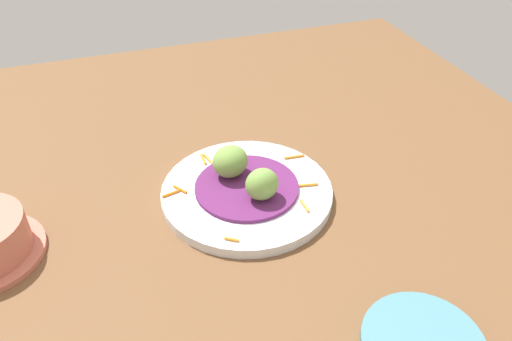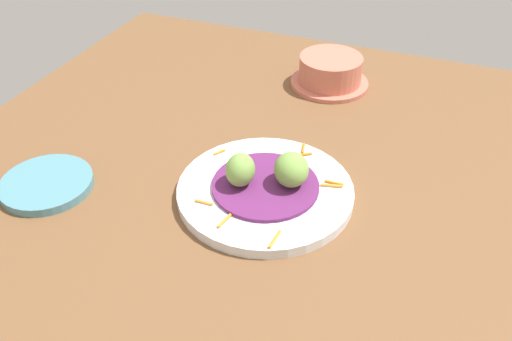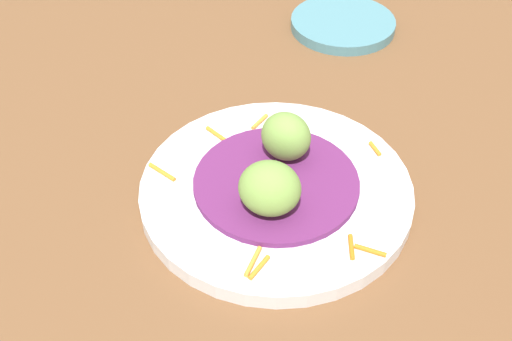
% 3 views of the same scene
% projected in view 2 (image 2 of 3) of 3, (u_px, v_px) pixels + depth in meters
% --- Properties ---
extents(table_surface, '(1.10, 1.10, 0.02)m').
position_uv_depth(table_surface, '(280.00, 211.00, 0.75)').
color(table_surface, brown).
rests_on(table_surface, ground).
extents(main_plate, '(0.25, 0.25, 0.02)m').
position_uv_depth(main_plate, '(265.00, 191.00, 0.76)').
color(main_plate, silver).
rests_on(main_plate, table_surface).
extents(cabbage_bed, '(0.15, 0.15, 0.01)m').
position_uv_depth(cabbage_bed, '(265.00, 185.00, 0.75)').
color(cabbage_bed, '#60235B').
rests_on(cabbage_bed, main_plate).
extents(carrot_garnish, '(0.23, 0.20, 0.00)m').
position_uv_depth(carrot_garnish, '(278.00, 186.00, 0.75)').
color(carrot_garnish, orange).
rests_on(carrot_garnish, main_plate).
extents(guac_scoop_left, '(0.07, 0.06, 0.05)m').
position_uv_depth(guac_scoop_left, '(291.00, 170.00, 0.74)').
color(guac_scoop_left, '#759E47').
rests_on(guac_scoop_left, cabbage_bed).
extents(guac_scoop_center, '(0.05, 0.04, 0.05)m').
position_uv_depth(guac_scoop_center, '(240.00, 171.00, 0.74)').
color(guac_scoop_center, '#759E47').
rests_on(guac_scoop_center, cabbage_bed).
extents(side_plate_small, '(0.13, 0.13, 0.01)m').
position_uv_depth(side_plate_small, '(47.00, 184.00, 0.77)').
color(side_plate_small, teal).
rests_on(side_plate_small, table_surface).
extents(terracotta_bowl, '(0.15, 0.15, 0.06)m').
position_uv_depth(terracotta_bowl, '(330.00, 72.00, 1.01)').
color(terracotta_bowl, '#C66B56').
rests_on(terracotta_bowl, table_surface).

